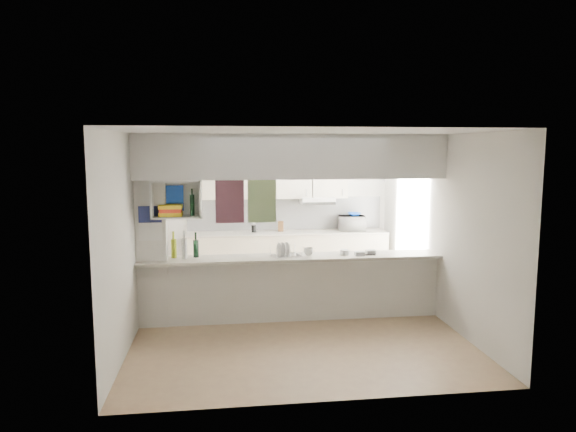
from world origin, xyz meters
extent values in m
plane|color=#9C785A|center=(0.00, 0.00, 0.00)|extent=(4.80, 4.80, 0.00)
plane|color=white|center=(0.00, 0.00, 2.60)|extent=(4.80, 4.80, 0.00)
plane|color=silver|center=(0.00, 2.40, 1.30)|extent=(4.20, 0.00, 4.20)
plane|color=silver|center=(-2.10, 0.00, 1.30)|extent=(0.00, 4.80, 4.80)
plane|color=silver|center=(2.10, 0.00, 1.30)|extent=(0.00, 4.80, 4.80)
cube|color=silver|center=(0.00, 0.00, 0.44)|extent=(4.20, 0.15, 0.88)
cube|color=beige|center=(0.00, 0.00, 0.90)|extent=(4.20, 0.50, 0.04)
cube|color=white|center=(0.00, 0.00, 2.30)|extent=(4.20, 0.50, 0.60)
cube|color=silver|center=(-1.90, 0.00, 1.30)|extent=(0.40, 0.18, 2.60)
cube|color=#191E4C|center=(-1.90, -0.10, 1.55)|extent=(0.30, 0.01, 0.22)
cube|color=white|center=(-1.90, -0.10, 1.32)|extent=(0.30, 0.01, 0.24)
cube|color=#321620|center=(-0.85, 0.22, 1.68)|extent=(0.40, 0.02, 0.62)
cube|color=#18616F|center=(-0.40, 0.22, 1.68)|extent=(0.40, 0.02, 0.62)
cube|color=white|center=(-1.55, -0.10, 1.51)|extent=(0.65, 0.35, 0.02)
cube|color=white|center=(-1.55, -0.10, 1.99)|extent=(0.65, 0.35, 0.02)
cube|color=white|center=(-1.55, 0.06, 1.75)|extent=(0.65, 0.02, 0.50)
cube|color=white|center=(-1.86, -0.10, 1.75)|extent=(0.02, 0.35, 0.50)
cube|color=white|center=(-1.24, -0.10, 1.75)|extent=(0.02, 0.35, 0.50)
cube|color=gold|center=(-1.63, -0.10, 1.55)|extent=(0.30, 0.24, 0.05)
cube|color=red|center=(-1.63, -0.10, 1.60)|extent=(0.28, 0.22, 0.05)
cube|color=gold|center=(-1.63, -0.10, 1.65)|extent=(0.30, 0.24, 0.05)
cube|color=#0E389E|center=(-1.60, 0.02, 1.75)|extent=(0.26, 0.02, 0.34)
cylinder|color=black|center=(-1.35, -0.10, 1.67)|extent=(0.06, 0.06, 0.28)
cube|color=beige|center=(0.20, 2.10, 0.45)|extent=(3.60, 0.60, 0.90)
cube|color=beige|center=(0.20, 2.10, 0.91)|extent=(3.60, 0.63, 0.03)
cube|color=silver|center=(0.20, 2.38, 1.22)|extent=(3.60, 0.03, 0.60)
cube|color=beige|center=(0.00, 2.23, 1.88)|extent=(2.62, 0.34, 0.72)
cube|color=white|center=(0.75, 2.16, 1.48)|extent=(0.60, 0.46, 0.12)
cube|color=silver|center=(0.75, 1.93, 1.45)|extent=(0.60, 0.02, 0.05)
imported|color=white|center=(1.40, 2.14, 1.05)|extent=(0.52, 0.38, 0.27)
imported|color=#0E389E|center=(1.44, 2.12, 1.22)|extent=(0.24, 0.24, 0.06)
cube|color=silver|center=(-0.08, 0.01, 0.93)|extent=(0.45, 0.38, 0.01)
cylinder|color=white|center=(-0.18, -0.01, 1.03)|extent=(0.06, 0.19, 0.19)
cylinder|color=white|center=(-0.12, 0.00, 1.03)|extent=(0.06, 0.19, 0.19)
cylinder|color=white|center=(-0.06, 0.01, 1.03)|extent=(0.06, 0.19, 0.19)
imported|color=white|center=(0.23, -0.05, 0.99)|extent=(0.17, 0.17, 0.11)
cylinder|color=black|center=(-1.77, 0.02, 1.04)|extent=(0.08, 0.08, 0.24)
cylinder|color=black|center=(-1.77, 0.02, 1.21)|extent=(0.03, 0.03, 0.11)
cylinder|color=olive|center=(-1.62, 0.10, 1.05)|extent=(0.08, 0.08, 0.26)
cylinder|color=olive|center=(-1.62, 0.10, 1.23)|extent=(0.03, 0.03, 0.11)
cylinder|color=silver|center=(-1.48, 0.02, 1.06)|extent=(0.08, 0.08, 0.27)
cylinder|color=silver|center=(-1.48, 0.02, 1.25)|extent=(0.03, 0.03, 0.11)
cylinder|color=black|center=(-1.33, 0.10, 1.04)|extent=(0.08, 0.08, 0.24)
cylinder|color=black|center=(-1.33, 0.10, 1.21)|extent=(0.03, 0.03, 0.11)
cylinder|color=silver|center=(0.76, 0.01, 0.95)|extent=(0.13, 0.13, 0.07)
cube|color=silver|center=(0.95, -0.09, 0.95)|extent=(0.13, 0.09, 0.06)
cube|color=silver|center=(1.13, 0.01, 0.95)|extent=(0.13, 0.09, 0.06)
cube|color=black|center=(1.11, -0.06, 0.93)|extent=(0.14, 0.07, 0.01)
cylinder|color=black|center=(-0.40, 2.15, 0.98)|extent=(0.09, 0.09, 0.13)
cube|color=brown|center=(0.09, 2.18, 1.01)|extent=(0.11, 0.10, 0.19)
camera|label=1|loc=(-0.95, -6.96, 2.40)|focal=32.00mm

